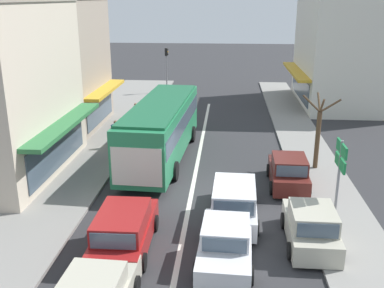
# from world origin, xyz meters

# --- Properties ---
(ground_plane) EXTENTS (140.00, 140.00, 0.00)m
(ground_plane) POSITION_xyz_m (0.00, 0.00, 0.00)
(ground_plane) COLOR #2D2D30
(lane_centre_line) EXTENTS (0.20, 28.00, 0.01)m
(lane_centre_line) POSITION_xyz_m (0.00, 4.00, 0.00)
(lane_centre_line) COLOR silver
(lane_centre_line) RESTS_ON ground
(sidewalk_left) EXTENTS (5.20, 44.00, 0.14)m
(sidewalk_left) POSITION_xyz_m (-6.80, 6.00, 0.07)
(sidewalk_left) COLOR gray
(sidewalk_left) RESTS_ON ground
(kerb_right) EXTENTS (2.80, 44.00, 0.12)m
(kerb_right) POSITION_xyz_m (6.20, 6.00, 0.06)
(kerb_right) COLOR gray
(kerb_right) RESTS_ON ground
(shopfront_mid_block) EXTENTS (7.34, 7.33, 8.70)m
(shopfront_mid_block) POSITION_xyz_m (-10.18, 9.94, 4.34)
(shopfront_mid_block) COLOR gray
(shopfront_mid_block) RESTS_ON ground
(building_right_far) EXTENTS (8.81, 10.61, 9.48)m
(building_right_far) POSITION_xyz_m (11.48, 18.90, 4.73)
(building_right_far) COLOR silver
(building_right_far) RESTS_ON ground
(city_bus) EXTENTS (3.17, 10.98, 3.23)m
(city_bus) POSITION_xyz_m (-2.01, 4.31, 1.88)
(city_bus) COLOR #237A4C
(city_bus) RESTS_ON ground
(wagon_behind_bus_mid) EXTENTS (1.97, 4.52, 1.58)m
(wagon_behind_bus_mid) POSITION_xyz_m (-1.97, -5.20, 0.75)
(wagon_behind_bus_mid) COLOR maroon
(wagon_behind_bus_mid) RESTS_ON ground
(sedan_queue_gap_filler) EXTENTS (2.03, 4.27, 1.47)m
(sedan_queue_gap_filler) POSITION_xyz_m (1.60, -5.62, 0.66)
(sedan_queue_gap_filler) COLOR silver
(sedan_queue_gap_filler) RESTS_ON ground
(wagon_adjacent_lane_lead) EXTENTS (2.03, 4.55, 1.58)m
(wagon_adjacent_lane_lead) POSITION_xyz_m (1.91, -2.54, 0.75)
(wagon_adjacent_lane_lead) COLOR silver
(wagon_adjacent_lane_lead) RESTS_ON ground
(parked_hatchback_kerb_front) EXTENTS (1.85, 3.71, 1.54)m
(parked_hatchback_kerb_front) POSITION_xyz_m (4.64, -4.33, 0.71)
(parked_hatchback_kerb_front) COLOR #B7B29E
(parked_hatchback_kerb_front) RESTS_ON ground
(parked_hatchback_kerb_second) EXTENTS (1.87, 3.73, 1.54)m
(parked_hatchback_kerb_second) POSITION_xyz_m (4.49, 0.99, 0.71)
(parked_hatchback_kerb_second) COLOR #561E19
(parked_hatchback_kerb_second) RESTS_ON ground
(traffic_light_downstreet) EXTENTS (0.33, 0.24, 4.20)m
(traffic_light_downstreet) POSITION_xyz_m (-4.09, 21.87, 2.85)
(traffic_light_downstreet) COLOR gray
(traffic_light_downstreet) RESTS_ON ground
(directional_road_sign) EXTENTS (0.10, 1.40, 3.60)m
(directional_road_sign) POSITION_xyz_m (5.76, -3.07, 2.70)
(directional_road_sign) COLOR gray
(directional_road_sign) RESTS_ON ground
(street_tree_right) EXTENTS (1.93, 1.68, 3.96)m
(street_tree_right) POSITION_xyz_m (6.18, 3.30, 1.95)
(street_tree_right) COLOR brown
(street_tree_right) RESTS_ON ground
(pedestrian_with_handbag_near) EXTENTS (0.61, 0.50, 1.63)m
(pedestrian_with_handbag_near) POSITION_xyz_m (-4.93, 5.68, 1.07)
(pedestrian_with_handbag_near) COLOR #232838
(pedestrian_with_handbag_near) RESTS_ON sidewalk_left
(pedestrian_browsing_midblock) EXTENTS (0.25, 0.65, 1.63)m
(pedestrian_browsing_midblock) POSITION_xyz_m (-4.53, 3.20, 1.07)
(pedestrian_browsing_midblock) COLOR #232838
(pedestrian_browsing_midblock) RESTS_ON sidewalk_left
(pedestrian_far_walker) EXTENTS (0.50, 0.60, 1.63)m
(pedestrian_far_walker) POSITION_xyz_m (-4.65, 10.24, 1.07)
(pedestrian_far_walker) COLOR #333338
(pedestrian_far_walker) RESTS_ON sidewalk_left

